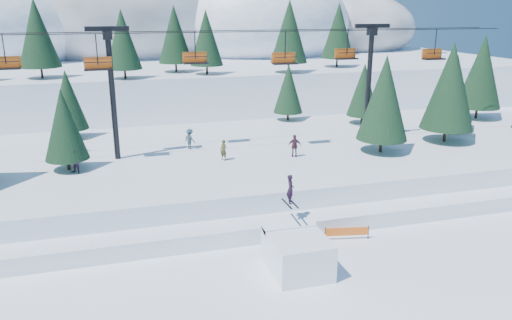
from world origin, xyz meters
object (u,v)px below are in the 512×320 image
object	(u,v)px
jump_kicker	(297,250)
banner_far	(407,210)
banner_near	(347,232)
chairlift	(246,68)

from	to	relation	value
jump_kicker	banner_far	bearing A→B (deg)	25.07
jump_kicker	banner_near	distance (m)	5.15
banner_far	banner_near	bearing A→B (deg)	-160.03
jump_kicker	banner_near	xyz separation A→B (m)	(4.38, 2.63, -0.62)
jump_kicker	chairlift	xyz separation A→B (m)	(1.58, 16.52, 8.16)
banner_near	chairlift	bearing A→B (deg)	101.41
banner_near	banner_far	distance (m)	5.94
jump_kicker	banner_far	xyz separation A→B (m)	(9.96, 4.66, -0.62)
chairlift	banner_far	size ratio (longest dim) A/B	16.43
chairlift	banner_far	bearing A→B (deg)	-54.75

